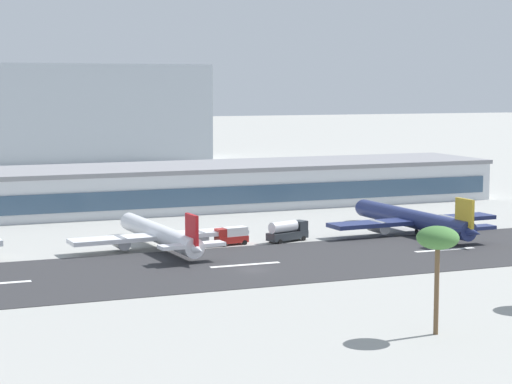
# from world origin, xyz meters

# --- Properties ---
(ground_plane) EXTENTS (1400.00, 1400.00, 0.00)m
(ground_plane) POSITION_xyz_m (0.00, 0.00, 0.00)
(ground_plane) COLOR #9E9E99
(runway_strip) EXTENTS (800.00, 33.44, 0.08)m
(runway_strip) POSITION_xyz_m (0.00, 4.50, 0.04)
(runway_strip) COLOR #2D2D30
(runway_strip) RESTS_ON ground_plane
(runway_centreline_dash_4) EXTENTS (12.00, 1.20, 0.01)m
(runway_centreline_dash_4) POSITION_xyz_m (0.31, 4.50, 0.09)
(runway_centreline_dash_4) COLOR white
(runway_centreline_dash_4) RESTS_ON runway_strip
(runway_centreline_dash_5) EXTENTS (12.00, 1.20, 0.01)m
(runway_centreline_dash_5) POSITION_xyz_m (38.29, 4.50, 0.09)
(runway_centreline_dash_5) COLOR white
(runway_centreline_dash_5) RESTS_ON runway_strip
(terminal_building) EXTENTS (146.98, 28.38, 10.18)m
(terminal_building) POSITION_xyz_m (17.03, 77.42, 5.10)
(terminal_building) COLOR silver
(terminal_building) RESTS_ON ground_plane
(distant_hotel_block) EXTENTS (147.51, 32.33, 37.02)m
(distant_hotel_block) POSITION_xyz_m (-9.26, 223.32, 18.51)
(distant_hotel_block) COLOR #A8B2BC
(distant_hotel_block) RESTS_ON ground_plane
(airliner_red_tail_gate_1) EXTENTS (33.07, 38.94, 8.13)m
(airliner_red_tail_gate_1) POSITION_xyz_m (-8.30, 23.53, 2.59)
(airliner_red_tail_gate_1) COLOR white
(airliner_red_tail_gate_1) RESTS_ON ground_plane
(airliner_gold_tail_gate_2) EXTENTS (36.80, 41.58, 8.68)m
(airliner_gold_tail_gate_2) POSITION_xyz_m (43.10, 22.22, 2.76)
(airliner_gold_tail_gate_2) COLOR navy
(airliner_gold_tail_gate_2) RESTS_ON ground_plane
(service_box_truck_0) EXTENTS (6.27, 3.34, 3.25)m
(service_box_truck_0) POSITION_xyz_m (4.94, 23.66, 1.79)
(service_box_truck_0) COLOR #B2231E
(service_box_truck_0) RESTS_ON ground_plane
(service_fuel_truck_1) EXTENTS (8.88, 5.21, 3.95)m
(service_fuel_truck_1) POSITION_xyz_m (15.99, 23.31, 2.03)
(service_fuel_truck_1) COLOR #2D3338
(service_fuel_truck_1) RESTS_ON ground_plane
(palm_tree_0) EXTENTS (4.98, 4.98, 12.87)m
(palm_tree_0) POSITION_xyz_m (6.02, -43.31, 11.20)
(palm_tree_0) COLOR brown
(palm_tree_0) RESTS_ON ground_plane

